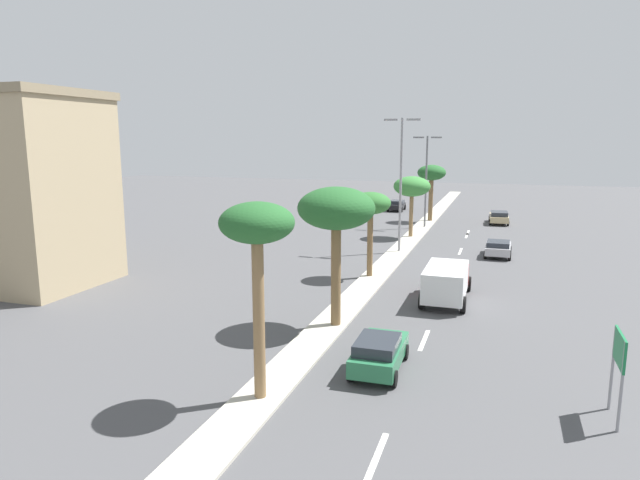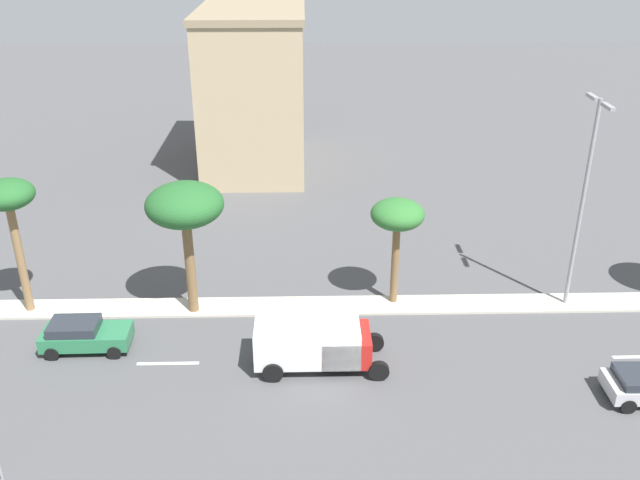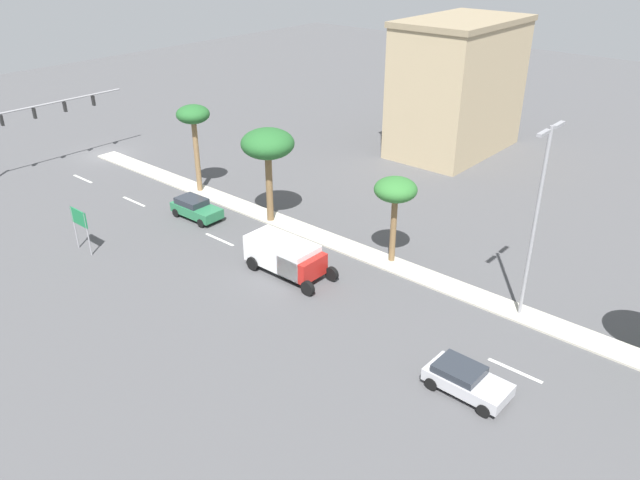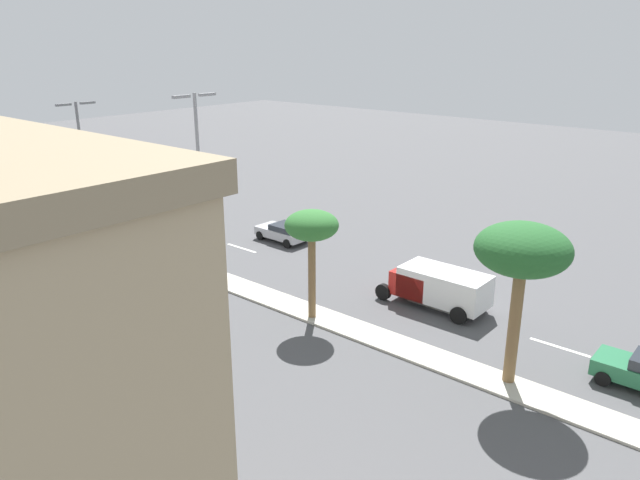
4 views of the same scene
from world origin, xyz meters
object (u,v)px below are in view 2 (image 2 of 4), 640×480
commercial_building (254,89)px  palm_tree_left (397,217)px  palm_tree_rear (185,207)px  palm_tree_trailing (8,201)px  sedan_green_near (84,335)px  box_truck (318,343)px  street_lamp_far (584,191)px

commercial_building → palm_tree_left: size_ratio=2.31×
palm_tree_rear → palm_tree_left: size_ratio=1.21×
palm_tree_trailing → palm_tree_rear: size_ratio=1.02×
commercial_building → palm_tree_left: (22.20, 8.38, -1.20)m
palm_tree_rear → palm_tree_left: palm_tree_rear is taller
palm_tree_rear → palm_tree_left: (-0.70, 10.25, -0.92)m
commercial_building → sedan_green_near: 27.38m
commercial_building → sedan_green_near: (26.08, -6.44, -5.28)m
commercial_building → box_truck: bearing=8.9°
street_lamp_far → box_truck: size_ratio=1.83×
palm_tree_trailing → box_truck: (5.05, 14.58, -4.88)m
box_truck → palm_tree_left: bearing=143.4°
palm_tree_left → street_lamp_far: street_lamp_far is taller
commercial_building → sedan_green_near: bearing=-13.9°
palm_tree_trailing → street_lamp_far: street_lamp_far is taller
palm_tree_rear → street_lamp_far: street_lamp_far is taller
palm_tree_trailing → sedan_green_near: palm_tree_trailing is taller
street_lamp_far → sedan_green_near: (3.49, -23.73, -5.54)m
street_lamp_far → box_truck: bearing=-68.7°
sedan_green_near → palm_tree_left: bearing=104.7°
palm_tree_rear → street_lamp_far: 19.17m
palm_tree_trailing → street_lamp_far: bearing=90.0°
palm_tree_trailing → palm_tree_left: size_ratio=1.24×
commercial_building → palm_tree_rear: (22.89, -1.87, -0.28)m
commercial_building → street_lamp_far: bearing=37.4°
commercial_building → box_truck: size_ratio=2.22×
street_lamp_far → palm_tree_rear: bearing=-89.1°
palm_tree_rear → commercial_building: bearing=175.3°
box_truck → palm_tree_trailing: bearing=-109.1°
street_lamp_far → sedan_green_near: bearing=-81.6°
palm_tree_left → box_truck: (5.44, -4.04, -3.66)m
palm_tree_trailing → street_lamp_far: 27.52m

